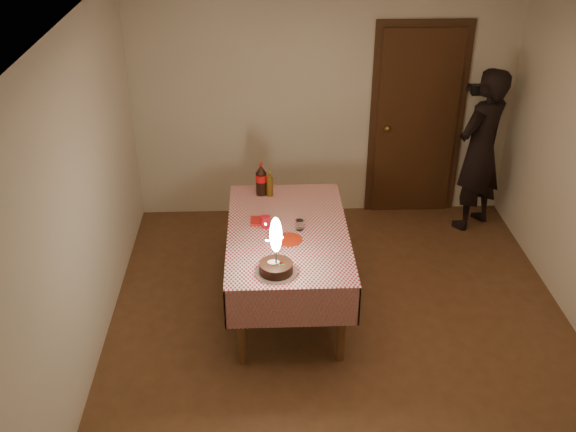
# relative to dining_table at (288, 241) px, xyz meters

# --- Properties ---
(ground) EXTENTS (4.00, 4.50, 0.01)m
(ground) POSITION_rel_dining_table_xyz_m (0.44, -0.46, -0.68)
(ground) COLOR brown
(ground) RESTS_ON ground
(room_shell) EXTENTS (4.04, 4.54, 2.62)m
(room_shell) POSITION_rel_dining_table_xyz_m (0.48, -0.38, 0.97)
(room_shell) COLOR beige
(room_shell) RESTS_ON ground
(dining_table) EXTENTS (1.02, 1.72, 0.78)m
(dining_table) POSITION_rel_dining_table_xyz_m (0.00, 0.00, 0.00)
(dining_table) COLOR brown
(dining_table) RESTS_ON ground
(birthday_cake) EXTENTS (0.32, 0.32, 0.48)m
(birthday_cake) POSITION_rel_dining_table_xyz_m (-0.11, -0.63, 0.23)
(birthday_cake) COLOR white
(birthday_cake) RESTS_ON dining_table
(red_plate) EXTENTS (0.22, 0.22, 0.01)m
(red_plate) POSITION_rel_dining_table_xyz_m (0.00, -0.16, 0.11)
(red_plate) COLOR red
(red_plate) RESTS_ON dining_table
(red_cup) EXTENTS (0.08, 0.08, 0.10)m
(red_cup) POSITION_rel_dining_table_xyz_m (-0.19, 0.06, 0.15)
(red_cup) COLOR red
(red_cup) RESTS_ON dining_table
(clear_cup) EXTENTS (0.07, 0.07, 0.09)m
(clear_cup) POSITION_rel_dining_table_xyz_m (0.10, 0.01, 0.15)
(clear_cup) COLOR silver
(clear_cup) RESTS_ON dining_table
(napkin_stack) EXTENTS (0.15, 0.15, 0.02)m
(napkin_stack) POSITION_rel_dining_table_xyz_m (-0.24, 0.15, 0.11)
(napkin_stack) COLOR red
(napkin_stack) RESTS_ON dining_table
(cola_bottle) EXTENTS (0.10, 0.10, 0.32)m
(cola_bottle) POSITION_rel_dining_table_xyz_m (-0.22, 0.67, 0.26)
(cola_bottle) COLOR black
(cola_bottle) RESTS_ON dining_table
(amber_bottle_left) EXTENTS (0.06, 0.06, 0.25)m
(amber_bottle_left) POSITION_rel_dining_table_xyz_m (-0.14, 0.64, 0.22)
(amber_bottle_left) COLOR #51330D
(amber_bottle_left) RESTS_ON dining_table
(photographer) EXTENTS (0.76, 0.72, 1.74)m
(photographer) POSITION_rel_dining_table_xyz_m (2.04, 1.39, 0.19)
(photographer) COLOR black
(photographer) RESTS_ON ground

